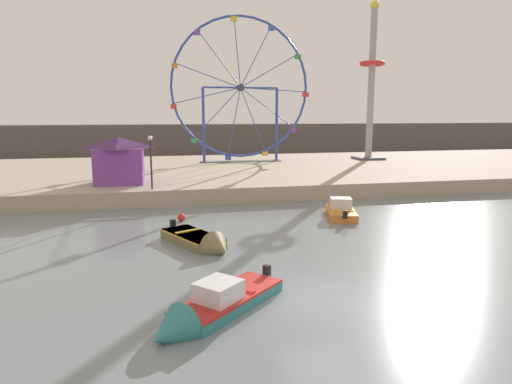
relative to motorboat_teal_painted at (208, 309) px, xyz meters
name	(u,v)px	position (x,y,z in m)	size (l,w,h in m)	color
ground_plane	(321,299)	(3.83, 0.66, -0.29)	(240.00, 240.00, 0.00)	slate
quay_promenade	(216,173)	(3.83, 28.71, 0.25)	(110.00, 23.94, 1.09)	tan
distant_town_skyline	(195,139)	(3.83, 53.68, 1.91)	(140.00, 3.00, 4.40)	#564C47
motorboat_teal_painted	(208,309)	(0.00, 0.00, 0.00)	(4.86, 4.68, 1.49)	teal
motorboat_orange_hull	(340,209)	(9.38, 12.44, 0.02)	(2.57, 4.35, 1.60)	orange
motorboat_olive_wood	(203,242)	(0.53, 7.32, -0.05)	(3.37, 4.67, 1.43)	olive
ferris_wheel_blue_frame	(240,90)	(6.92, 32.82, 8.05)	(14.12, 1.20, 14.45)	#334CA8
drop_tower_steel_tower	(371,87)	(20.96, 32.53, 8.48)	(2.80, 2.80, 16.34)	#999EA3
carnival_booth_purple_stall	(119,159)	(-4.11, 20.62, 2.53)	(3.72, 3.27, 3.33)	purple
promenade_lamp_near	(151,154)	(-1.83, 17.54, 3.15)	(0.32, 0.32, 3.55)	#2D2D33
mooring_buoy_orange	(181,217)	(-0.19, 12.67, -0.07)	(0.44, 0.44, 0.44)	red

